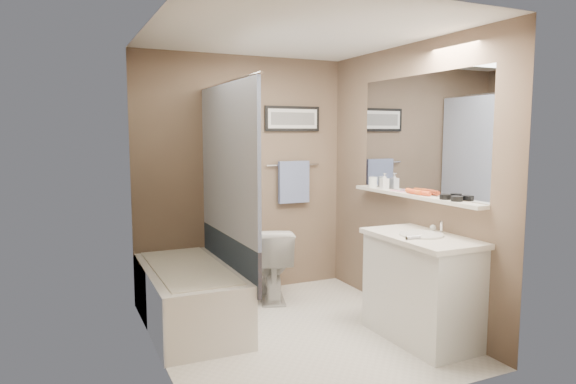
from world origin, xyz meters
name	(u,v)px	position (x,y,z in m)	size (l,w,h in m)	color
ground	(296,333)	(0.00, 0.00, 0.00)	(2.50, 2.50, 0.00)	silver
ceiling	(296,35)	(0.00, 0.00, 2.38)	(2.20, 2.50, 0.04)	silver
wall_back	(243,176)	(0.00, 1.23, 1.20)	(2.20, 0.04, 2.40)	brown
wall_front	(388,208)	(0.00, -1.23, 1.20)	(2.20, 0.04, 2.40)	brown
wall_left	(158,195)	(-1.08, 0.00, 1.20)	(0.04, 2.50, 2.40)	brown
wall_right	(406,182)	(1.08, 0.00, 1.20)	(0.04, 2.50, 2.40)	brown
tile_surround	(146,213)	(-1.09, 0.50, 1.00)	(0.02, 1.55, 2.00)	tan
curtain_rod	(227,82)	(-0.40, 0.50, 2.05)	(0.02, 0.02, 1.55)	silver
curtain_upper	(228,161)	(-0.40, 0.50, 1.40)	(0.03, 1.45, 1.28)	silver
curtain_lower	(229,255)	(-0.40, 0.50, 0.58)	(0.03, 1.45, 0.36)	#253345
mirror	(419,134)	(1.09, -0.15, 1.62)	(0.02, 1.60, 1.00)	silver
shelf	(413,196)	(1.04, -0.15, 1.10)	(0.12, 1.60, 0.03)	silver
towel_bar	(293,165)	(0.55, 1.22, 1.30)	(0.02, 0.02, 0.60)	silver
towel	(294,182)	(0.55, 1.20, 1.12)	(0.34, 0.05, 0.44)	#98ADDE
art_frame	(292,119)	(0.55, 1.23, 1.78)	(0.62, 0.03, 0.26)	black
art_mat	(293,119)	(0.55, 1.22, 1.78)	(0.56, 0.00, 0.20)	white
art_image	(293,119)	(0.55, 1.22, 1.78)	(0.50, 0.00, 0.13)	#595959
door	(461,235)	(0.55, -1.24, 1.00)	(0.80, 0.02, 2.00)	silver
door_handle	(413,238)	(0.22, -1.19, 1.00)	(0.02, 0.02, 0.10)	silver
bathtub	(188,296)	(-0.75, 0.55, 0.25)	(0.70, 1.50, 0.50)	silver
tub_rim	(188,268)	(-0.75, 0.55, 0.50)	(0.56, 1.36, 0.02)	silver
toilet	(271,263)	(0.16, 0.91, 0.36)	(0.40, 0.71, 0.72)	silver
vanity	(422,290)	(0.85, -0.53, 0.40)	(0.50, 0.90, 0.80)	silver
countertop	(422,238)	(0.84, -0.53, 0.82)	(0.54, 0.96, 0.04)	silver
sink_basin	(421,234)	(0.83, -0.53, 0.85)	(0.34, 0.34, 0.01)	silver
faucet_spout	(442,227)	(1.03, -0.53, 0.89)	(0.02, 0.02, 0.10)	silver
faucet_knob	(433,228)	(1.03, -0.43, 0.87)	(0.05, 0.05, 0.05)	silver
candle_bowl_near	(457,199)	(1.04, -0.68, 1.14)	(0.09, 0.09, 0.04)	black
candle_bowl_far	(445,197)	(1.04, -0.55, 1.14)	(0.09, 0.09, 0.04)	black
hair_brush_front	(420,193)	(1.04, -0.25, 1.14)	(0.04, 0.04, 0.22)	#DB461F
hair_brush_back	(414,192)	(1.04, -0.17, 1.14)	(0.04, 0.04, 0.22)	#E35620
pink_comb	(397,191)	(1.04, 0.06, 1.12)	(0.03, 0.16, 0.01)	pink
glass_jar	(373,182)	(1.04, 0.45, 1.17)	(0.08, 0.08, 0.10)	white
soap_bottle	(384,181)	(1.04, 0.26, 1.19)	(0.07, 0.07, 0.15)	#999999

